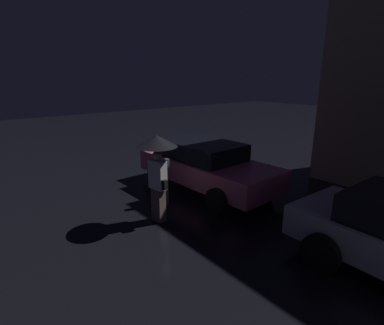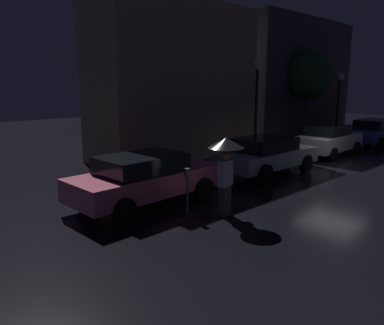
# 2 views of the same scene
# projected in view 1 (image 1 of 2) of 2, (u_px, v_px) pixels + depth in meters

# --- Properties ---
(parked_car_pink) EXTENTS (4.57, 2.02, 1.44)m
(parked_car_pink) POSITION_uv_depth(u_px,v_px,m) (206.00, 165.00, 8.94)
(parked_car_pink) COLOR #DB6684
(parked_car_pink) RESTS_ON ground
(pedestrian_with_umbrella) EXTENTS (0.94, 0.94, 2.06)m
(pedestrian_with_umbrella) POSITION_uv_depth(u_px,v_px,m) (157.00, 157.00, 6.70)
(pedestrian_with_umbrella) COLOR #66564C
(pedestrian_with_umbrella) RESTS_ON ground
(parking_meter) EXTENTS (0.12, 0.10, 1.25)m
(parking_meter) POSITION_uv_depth(u_px,v_px,m) (167.00, 176.00, 7.85)
(parking_meter) COLOR #4C5154
(parking_meter) RESTS_ON ground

